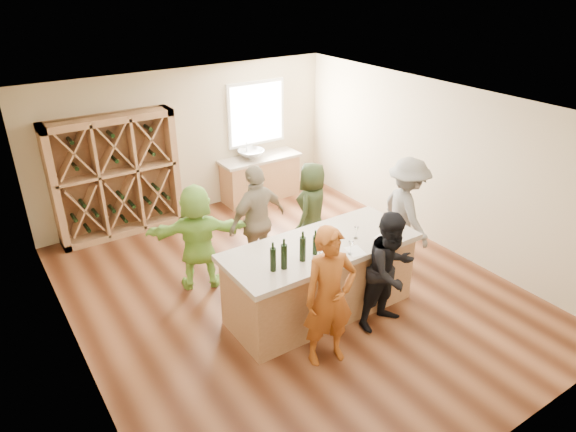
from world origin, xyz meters
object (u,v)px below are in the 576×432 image
person_far_mid (257,221)px  person_far_right (312,209)px  person_server (406,213)px  wine_bottle_b (284,257)px  wine_bottle_d (303,249)px  tasting_counter_base (320,280)px  wine_bottle_a (273,260)px  wine_bottle_e (315,245)px  sink (251,154)px  person_far_left (198,237)px  wine_rack (116,177)px  person_near_right (390,271)px  person_near_left (329,297)px

person_far_mid → person_far_right: (1.10, 0.08, -0.11)m
person_server → person_far_right: bearing=57.5°
wine_bottle_b → wine_bottle_d: bearing=4.9°
tasting_counter_base → person_far_mid: bearing=97.9°
wine_bottle_a → wine_bottle_e: size_ratio=1.18×
sink → wine_bottle_e: 4.23m
sink → person_far_right: bearing=-95.1°
wine_bottle_e → person_server: size_ratio=0.15×
wine_bottle_e → tasting_counter_base: bearing=35.8°
sink → person_far_left: bearing=-134.3°
wine_bottle_b → person_far_right: 2.40m
wine_bottle_d → person_far_left: size_ratio=0.20×
person_far_mid → wine_bottle_a: bearing=56.0°
wine_bottle_d → wine_rack: bearing=105.2°
sink → person_near_right: person_near_right is taller
wine_rack → person_far_left: bearing=-79.2°
person_far_mid → wine_bottle_d: bearing=70.6°
wine_bottle_a → person_server: bearing=10.2°
tasting_counter_base → person_near_right: bearing=-51.1°
wine_bottle_b → person_far_mid: person_far_mid is taller
wine_rack → person_far_right: 3.51m
wine_bottle_b → person_near_left: person_near_left is taller
person_far_mid → tasting_counter_base: bearing=87.9°
tasting_counter_base → person_server: bearing=9.1°
person_near_left → tasting_counter_base: bearing=71.3°
wine_rack → person_far_right: size_ratio=1.38×
person_near_right → person_server: bearing=34.3°
person_near_left → person_near_right: bearing=18.2°
person_far_right → person_server: bearing=100.9°
wine_rack → tasting_counter_base: size_ratio=0.85×
person_far_mid → person_far_left: bearing=-20.4°
tasting_counter_base → wine_bottle_a: 1.17m
wine_bottle_b → person_far_right: (1.66, 1.68, -0.45)m
sink → wine_bottle_d: wine_bottle_d is taller
tasting_counter_base → person_server: person_server is taller
person_near_right → person_far_mid: size_ratio=0.92×
person_near_left → person_far_right: 2.71m
wine_bottle_a → person_near_right: 1.63m
wine_bottle_b → person_far_right: bearing=45.3°
wine_bottle_d → person_far_mid: size_ratio=0.18×
person_far_left → wine_bottle_e: bearing=141.0°
person_near_left → wine_bottle_d: bearing=96.9°
wine_bottle_e → person_near_left: bearing=-112.7°
wine_rack → person_far_left: size_ratio=1.33×
wine_bottle_d → person_far_mid: (0.26, 1.58, -0.34)m
wine_bottle_b → wine_bottle_d: wine_bottle_d is taller
wine_bottle_d → person_near_right: 1.24m
wine_bottle_b → person_server: 2.76m
sink → wine_bottle_d: (-1.58, -4.05, 0.23)m
wine_rack → person_far_right: wine_rack is taller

